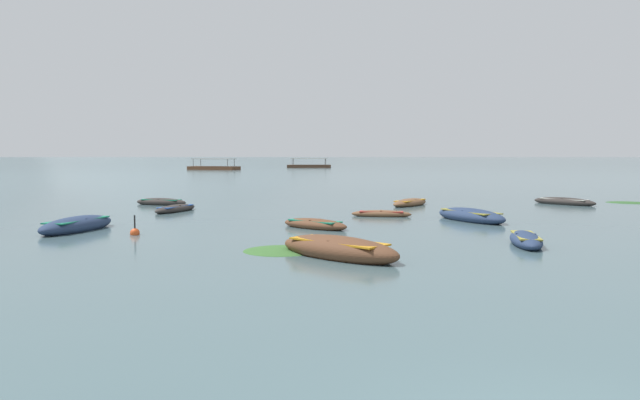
{
  "coord_description": "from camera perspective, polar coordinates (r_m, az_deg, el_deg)",
  "views": [
    {
      "loc": [
        -2.87,
        -5.51,
        3.06
      ],
      "look_at": [
        -1.03,
        32.48,
        0.22
      ],
      "focal_mm": 33.69,
      "sensor_mm": 36.0,
      "label": 1
    }
  ],
  "objects": [
    {
      "name": "ground_plane",
      "position": [
        1505.52,
        -2.67,
        4.15
      ],
      "size": [
        6000.0,
        6000.0,
        0.0
      ],
      "primitive_type": "plane",
      "color": "#476066"
    },
    {
      "name": "mountain_2",
      "position": [
        2381.5,
        -12.91,
        8.22
      ],
      "size": [
        1338.32,
        1338.32,
        342.91
      ],
      "primitive_type": "cone",
      "color": "slate",
      "rests_on": "ground"
    },
    {
      "name": "rowboat_0",
      "position": [
        40.35,
        22.18,
        -0.15
      ],
      "size": [
        3.2,
        3.86,
        0.55
      ],
      "color": "#2D2826",
      "rests_on": "ground"
    },
    {
      "name": "rowboat_1",
      "position": [
        33.64,
        -13.56,
        -0.82
      ],
      "size": [
        2.25,
        3.74,
        0.47
      ],
      "color": "#2D2826",
      "rests_on": "ground"
    },
    {
      "name": "rowboat_2",
      "position": [
        21.73,
        18.96,
        -3.61
      ],
      "size": [
        1.69,
        3.44,
        0.54
      ],
      "color": "navy",
      "rests_on": "ground"
    },
    {
      "name": "rowboat_3",
      "position": [
        18.07,
        1.76,
        -4.68
      ],
      "size": [
        4.1,
        4.14,
        0.81
      ],
      "color": "brown",
      "rests_on": "ground"
    },
    {
      "name": "rowboat_4",
      "position": [
        36.99,
        8.54,
        -0.26
      ],
      "size": [
        3.24,
        3.74,
        0.53
      ],
      "color": "brown",
      "rests_on": "ground"
    },
    {
      "name": "rowboat_5",
      "position": [
        25.24,
        -0.5,
        -2.33
      ],
      "size": [
        3.16,
        3.01,
        0.51
      ],
      "color": "brown",
      "rests_on": "ground"
    },
    {
      "name": "rowboat_6",
      "position": [
        26.33,
        -22.08,
        -2.22
      ],
      "size": [
        2.53,
        4.53,
        0.74
      ],
      "color": "navy",
      "rests_on": "ground"
    },
    {
      "name": "rowboat_7",
      "position": [
        30.21,
        5.85,
        -1.32
      ],
      "size": [
        3.1,
        1.38,
        0.4
      ],
      "color": "brown",
      "rests_on": "ground"
    },
    {
      "name": "rowboat_8",
      "position": [
        38.38,
        -14.85,
        -0.2
      ],
      "size": [
        3.56,
        2.11,
        0.53
      ],
      "color": "#2D2826",
      "rests_on": "ground"
    },
    {
      "name": "rowboat_9",
      "position": [
        29.0,
        14.11,
        -1.47
      ],
      "size": [
        3.03,
        4.73,
        0.73
      ],
      "color": "navy",
      "rests_on": "ground"
    },
    {
      "name": "ferry_0",
      "position": [
        128.89,
        -10.05,
        3.05
      ],
      "size": [
        11.37,
        7.7,
        2.54
      ],
      "color": "brown",
      "rests_on": "ground"
    },
    {
      "name": "ferry_1",
      "position": [
        147.75,
        -1.04,
        3.26
      ],
      "size": [
        10.93,
        5.03,
        2.54
      ],
      "color": "#4C3323",
      "rests_on": "ground"
    },
    {
      "name": "mooring_buoy",
      "position": [
        24.21,
        -17.17,
        -2.97
      ],
      "size": [
        0.37,
        0.37,
        0.87
      ],
      "color": "#DB4C1E",
      "rests_on": "ground"
    },
    {
      "name": "weed_patch_0",
      "position": [
        43.51,
        27.33,
        -0.24
      ],
      "size": [
        3.32,
        2.89,
        0.14
      ],
      "primitive_type": "ellipsoid",
      "rotation": [
        0.0,
        0.0,
        2.63
      ],
      "color": "#2D5628",
      "rests_on": "ground"
    },
    {
      "name": "weed_patch_2",
      "position": [
        19.37,
        -3.61,
        -4.83
      ],
      "size": [
        2.69,
        2.52,
        0.14
      ],
      "primitive_type": "ellipsoid",
      "rotation": [
        0.0,
        0.0,
        0.08
      ],
      "color": "#38662D",
      "rests_on": "ground"
    }
  ]
}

